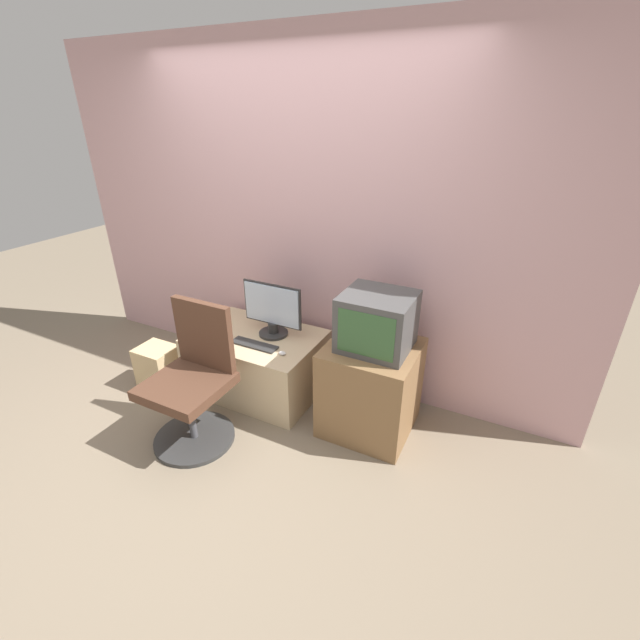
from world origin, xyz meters
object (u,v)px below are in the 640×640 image
object	(u,v)px
main_monitor	(272,310)
keyboard	(254,345)
cardboard_box_lower	(159,367)
mouse	(282,353)
crt_tv	(377,322)
office_chair	(193,385)

from	to	relation	value
main_monitor	keyboard	distance (m)	0.30
main_monitor	cardboard_box_lower	xyz separation A→B (m)	(-0.87, -0.42, -0.52)
mouse	crt_tv	xyz separation A→B (m)	(0.65, 0.13, 0.35)
office_chair	crt_tv	bearing A→B (deg)	31.29
main_monitor	mouse	size ratio (longest dim) A/B	8.97
mouse	crt_tv	world-z (taller)	crt_tv
mouse	office_chair	world-z (taller)	office_chair
cardboard_box_lower	office_chair	bearing A→B (deg)	-24.73
mouse	cardboard_box_lower	world-z (taller)	mouse
office_chair	mouse	bearing A→B (deg)	52.21
crt_tv	main_monitor	bearing A→B (deg)	172.94
mouse	office_chair	bearing A→B (deg)	-127.79
office_chair	cardboard_box_lower	world-z (taller)	office_chair
crt_tv	office_chair	size ratio (longest dim) A/B	0.46
crt_tv	office_chair	xyz separation A→B (m)	(-1.05, -0.64, -0.43)
main_monitor	crt_tv	distance (m)	0.90
keyboard	office_chair	world-z (taller)	office_chair
main_monitor	office_chair	bearing A→B (deg)	-102.85
crt_tv	cardboard_box_lower	bearing A→B (deg)	-169.83
mouse	main_monitor	bearing A→B (deg)	133.21
main_monitor	crt_tv	size ratio (longest dim) A/B	1.10
main_monitor	cardboard_box_lower	world-z (taller)	main_monitor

